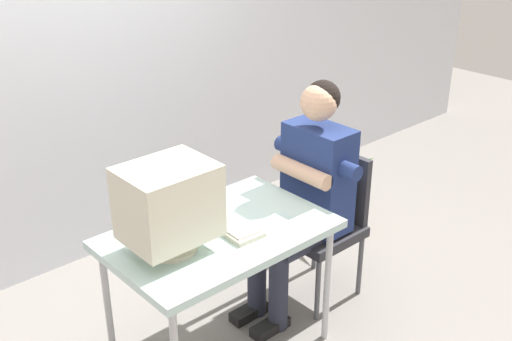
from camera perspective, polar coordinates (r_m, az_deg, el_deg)
wall_back at (r=4.09m, az=-12.93°, el=12.75°), size 8.00×0.10×3.00m
desk at (r=3.12m, az=-3.35°, el=-6.41°), size 1.11×0.71×0.75m
crt_monitor at (r=2.84m, az=-7.94°, el=-2.97°), size 0.42×0.33×0.43m
keyboard at (r=3.13m, az=-2.60°, el=-4.80°), size 0.19×0.42×0.03m
office_chair at (r=3.74m, az=6.41°, el=-4.26°), size 0.44×0.44×0.89m
person_seated at (r=3.51m, az=4.66°, el=-1.80°), size 0.68×0.59×1.36m
potted_plant at (r=4.51m, az=6.67°, el=-1.78°), size 0.58×0.62×0.79m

